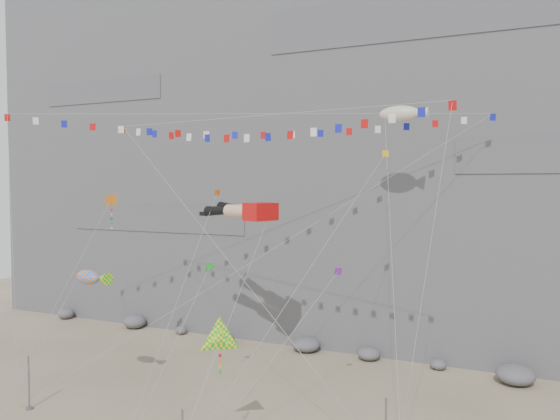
# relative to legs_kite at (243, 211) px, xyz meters

# --- Properties ---
(cliff) EXTENTS (80.00, 28.00, 50.00)m
(cliff) POSITION_rel_legs_kite_xyz_m (1.85, 23.97, 11.46)
(cliff) COLOR slate
(cliff) RESTS_ON ground
(talus_boulders) EXTENTS (60.00, 3.00, 1.20)m
(talus_boulders) POSITION_rel_legs_kite_xyz_m (1.85, 8.97, -12.94)
(talus_boulders) COLOR slate
(talus_boulders) RESTS_ON ground
(anchor_pole_left) EXTENTS (0.12, 0.12, 3.77)m
(anchor_pole_left) POSITION_rel_legs_kite_xyz_m (-10.88, -11.15, -11.66)
(anchor_pole_left) COLOR slate
(anchor_pole_left) RESTS_ON ground
(legs_kite) EXTENTS (8.14, 17.44, 19.58)m
(legs_kite) POSITION_rel_legs_kite_xyz_m (0.00, 0.00, 0.00)
(legs_kite) COLOR red
(legs_kite) RESTS_ON ground
(flag_banner_upper) EXTENTS (34.83, 19.15, 26.99)m
(flag_banner_upper) POSITION_rel_legs_kite_xyz_m (0.44, 0.25, 7.58)
(flag_banner_upper) COLOR red
(flag_banner_upper) RESTS_ON ground
(flag_banner_lower) EXTENTS (26.03, 6.57, 23.38)m
(flag_banner_lower) POSITION_rel_legs_kite_xyz_m (3.51, -4.40, 6.72)
(flag_banner_lower) COLOR red
(flag_banner_lower) RESTS_ON ground
(harlequin_kite) EXTENTS (4.01, 8.92, 16.63)m
(harlequin_kite) POSITION_rel_legs_kite_xyz_m (-10.16, -3.50, 0.76)
(harlequin_kite) COLOR red
(harlequin_kite) RESTS_ON ground
(fish_windsock) EXTENTS (5.01, 5.95, 10.64)m
(fish_windsock) POSITION_rel_legs_kite_xyz_m (-8.38, -7.99, -4.62)
(fish_windsock) COLOR #FF630D
(fish_windsock) RESTS_ON ground
(delta_kite) EXTENTS (2.34, 5.83, 8.83)m
(delta_kite) POSITION_rel_legs_kite_xyz_m (4.55, -11.30, -6.74)
(delta_kite) COLOR #FDE80C
(delta_kite) RESTS_ON ground
(blimp_windsock) EXTENTS (5.48, 14.61, 25.41)m
(blimp_windsock) POSITION_rel_legs_kite_xyz_m (11.26, 4.62, 7.48)
(blimp_windsock) COLOR beige
(blimp_windsock) RESTS_ON ground
(small_kite_a) EXTENTS (3.15, 15.85, 21.44)m
(small_kite_a) POSITION_rel_legs_kite_xyz_m (-3.23, 1.28, 1.04)
(small_kite_a) COLOR orange
(small_kite_a) RESTS_ON ground
(small_kite_b) EXTENTS (5.63, 10.80, 14.87)m
(small_kite_b) POSITION_rel_legs_kite_xyz_m (8.65, -2.78, -4.01)
(small_kite_b) COLOR #741BA2
(small_kite_b) RESTS_ON ground
(small_kite_c) EXTENTS (1.30, 11.43, 14.52)m
(small_kite_c) POSITION_rel_legs_kite_xyz_m (-0.30, -4.61, -3.96)
(small_kite_c) COLOR #189D24
(small_kite_c) RESTS_ON ground
(small_kite_d) EXTENTS (8.36, 15.58, 24.49)m
(small_kite_d) POSITION_rel_legs_kite_xyz_m (10.98, -0.03, 3.71)
(small_kite_d) COLOR gold
(small_kite_d) RESTS_ON ground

